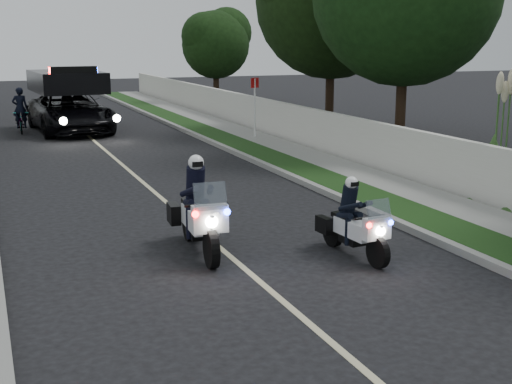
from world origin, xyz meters
The scene contains 16 objects.
ground centered at (0.00, 0.00, 0.00)m, with size 120.00×120.00×0.00m, color black.
curb_right centered at (4.10, 10.00, 0.07)m, with size 0.20×60.00×0.15m, color gray.
grass_verge centered at (4.80, 10.00, 0.08)m, with size 1.20×60.00×0.16m, color #193814.
sidewalk_right centered at (6.10, 10.00, 0.08)m, with size 1.40×60.00×0.16m, color gray.
property_wall centered at (7.10, 10.00, 0.75)m, with size 0.22×60.00×1.50m, color beige.
lane_marking centered at (0.00, 10.00, 0.00)m, with size 0.12×50.00×0.01m, color #BFB78C.
police_moto_left centered at (-0.46, 1.04, 0.00)m, with size 0.77×2.20×1.87m, color silver, non-canonical shape.
police_moto_right centered at (2.15, -0.25, 0.00)m, with size 0.62×1.78×1.51m, color silver, non-canonical shape.
police_suv centered at (-0.50, 19.70, 0.00)m, with size 2.92×6.31×3.07m, color black.
bicycle centered at (-2.52, 20.26, 0.00)m, with size 0.62×1.78×0.93m, color black.
cyclist centered at (-2.52, 20.26, 0.00)m, with size 0.63×0.42×1.76m, color black.
sign_post centered at (6.00, 14.36, 0.00)m, with size 0.40×0.40×2.56m, color #B40C16, non-canonical shape.
pampas_far centered at (7.60, 2.44, 0.00)m, with size 1.32×1.32×3.76m, color #C4B497, non-canonical shape.
tree_right_b centered at (9.65, 9.64, 0.00)m, with size 6.50×6.50×10.84m, color #173812, non-canonical shape.
tree_right_c centered at (9.84, 15.32, 0.00)m, with size 6.37×6.37×10.62m, color black, non-canonical shape.
tree_right_e centered at (9.82, 30.49, 0.00)m, with size 4.21×4.21×7.01m, color black, non-canonical shape.
Camera 1 is at (-4.12, -10.98, 3.98)m, focal length 48.23 mm.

